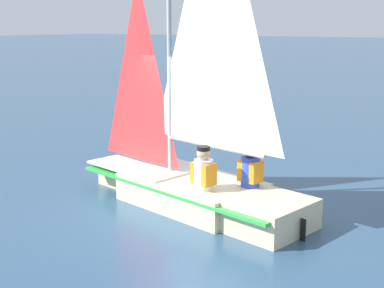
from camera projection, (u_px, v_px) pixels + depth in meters
name	position (u px, v px, depth m)	size (l,w,h in m)	color
ground_plane	(192.00, 205.00, 9.18)	(260.00, 260.00, 0.00)	#2D4C6B
sailboat_main	(193.00, 161.00, 9.00)	(4.48, 2.21, 5.62)	beige
sailor_helm	(203.00, 179.00, 8.45)	(0.38, 0.35, 1.16)	black
sailor_crew	(250.00, 177.00, 8.60)	(0.38, 0.35, 1.16)	black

